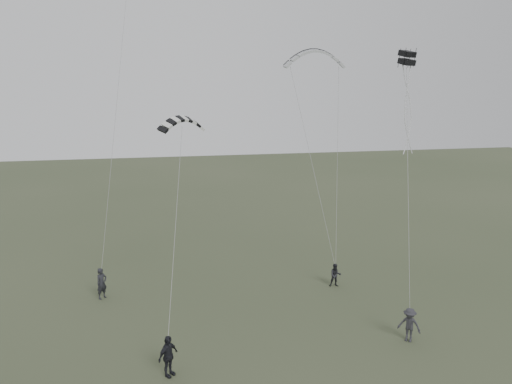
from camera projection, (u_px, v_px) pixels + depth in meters
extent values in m
plane|color=#38422A|center=(253.00, 344.00, 25.73)|extent=(140.00, 140.00, 0.00)
imported|color=black|center=(102.00, 283.00, 31.00)|extent=(0.85, 0.83, 1.97)
imported|color=black|center=(335.00, 275.00, 32.89)|extent=(0.84, 0.71, 1.55)
imported|color=black|center=(168.00, 356.00, 22.69)|extent=(1.16, 1.15, 1.97)
imported|color=#2A292E|center=(409.00, 325.00, 25.80)|extent=(1.33, 1.29, 1.83)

